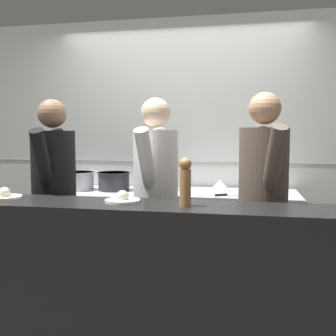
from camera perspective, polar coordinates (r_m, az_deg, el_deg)
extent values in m
plane|color=#383333|center=(3.11, -2.10, -22.63)|extent=(14.00, 14.00, 0.00)
cube|color=silver|center=(4.04, 2.11, 3.01)|extent=(8.00, 0.06, 2.60)
cube|color=gray|center=(4.02, 2.03, 0.86)|extent=(8.00, 0.00, 0.01)
cube|color=#232326|center=(3.93, -7.60, -10.02)|extent=(1.15, 0.70, 0.85)
cube|color=#B7BABF|center=(3.84, -7.67, -3.61)|extent=(1.17, 0.71, 0.04)
cube|color=#B7BABF|center=(3.61, -9.34, -10.36)|extent=(1.04, 0.03, 0.10)
cube|color=#B7BABF|center=(3.73, 9.89, -10.45)|extent=(1.10, 0.65, 0.91)
cube|color=black|center=(3.57, 9.67, -18.00)|extent=(1.08, 0.04, 0.10)
cube|color=black|center=(2.66, -4.12, -15.80)|extent=(3.09, 0.45, 0.99)
cylinder|color=#B7BABF|center=(3.96, -12.83, -1.83)|extent=(0.29, 0.29, 0.18)
cylinder|color=#B7BABF|center=(3.95, -12.85, -0.63)|extent=(0.31, 0.31, 0.01)
cylinder|color=#2D2D33|center=(3.87, -7.86, -1.92)|extent=(0.30, 0.30, 0.18)
cylinder|color=#2D2D33|center=(3.86, -7.88, -0.70)|extent=(0.32, 0.32, 0.01)
cylinder|color=#2D2D33|center=(3.76, -2.01, -1.71)|extent=(0.34, 0.34, 0.23)
cylinder|color=#2D2D33|center=(3.74, -2.01, -0.09)|extent=(0.36, 0.36, 0.01)
cone|color=#B7BABF|center=(3.69, 7.59, -2.53)|extent=(0.21, 0.21, 0.11)
cube|color=#B7BABF|center=(3.50, 10.39, -3.82)|extent=(0.24, 0.15, 0.01)
cube|color=black|center=(3.42, 7.70, -3.88)|extent=(0.11, 0.07, 0.02)
cylinder|color=white|center=(2.94, -22.63, -3.95)|extent=(0.23, 0.23, 0.02)
sphere|color=beige|center=(2.94, -22.65, -3.37)|extent=(0.08, 0.08, 0.08)
cylinder|color=white|center=(2.60, -6.62, -4.75)|extent=(0.23, 0.23, 0.02)
sphere|color=beige|center=(2.59, -6.62, -4.10)|extent=(0.08, 0.08, 0.08)
cylinder|color=#AD7A47|center=(2.41, 2.52, -2.89)|extent=(0.07, 0.07, 0.23)
sphere|color=#AD7A47|center=(2.40, 2.54, 0.63)|extent=(0.08, 0.08, 0.08)
cube|color=black|center=(3.42, -15.95, -12.89)|extent=(0.32, 0.23, 0.80)
cylinder|color=black|center=(3.27, -16.27, -0.60)|extent=(0.39, 0.39, 0.66)
sphere|color=#8C664C|center=(3.26, -16.47, 7.60)|extent=(0.23, 0.23, 0.23)
cylinder|color=black|center=(3.46, -15.12, 1.02)|extent=(0.14, 0.34, 0.55)
cylinder|color=black|center=(3.08, -17.63, 0.47)|extent=(0.14, 0.34, 0.55)
cube|color=black|center=(3.23, -1.74, -13.77)|extent=(0.31, 0.22, 0.80)
cylinder|color=white|center=(3.07, -1.78, -0.70)|extent=(0.38, 0.38, 0.66)
sphere|color=beige|center=(3.06, -1.80, 8.06)|extent=(0.23, 0.23, 0.23)
cylinder|color=white|center=(3.26, -0.63, 1.01)|extent=(0.14, 0.34, 0.56)
cylinder|color=white|center=(2.87, -3.09, 0.45)|extent=(0.14, 0.34, 0.56)
cube|color=black|center=(3.08, 13.39, -14.76)|extent=(0.34, 0.26, 0.81)
cylinder|color=brown|center=(2.92, 13.68, -0.90)|extent=(0.43, 0.43, 0.67)
sphere|color=tan|center=(2.91, 13.88, 8.42)|extent=(0.23, 0.23, 0.23)
cylinder|color=brown|center=(3.11, 12.60, 0.94)|extent=(0.19, 0.35, 0.56)
cylinder|color=brown|center=(2.71, 15.00, 0.30)|extent=(0.19, 0.35, 0.56)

